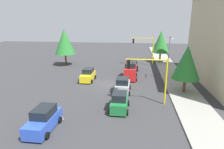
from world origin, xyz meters
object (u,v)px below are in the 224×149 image
object	(u,v)px
car_black	(133,65)
tree_roadside_near	(187,62)
tree_opposite_side	(65,42)
car_blue	(44,120)
traffic_signal_far_left	(145,46)
car_green	(120,102)
car_yellow	(88,75)
traffic_signal_near_left	(149,72)
delivery_van_red	(130,71)
tree_roadside_far	(161,42)
car_silver	(123,86)
street_lamp_curbside	(169,53)

from	to	relation	value
car_black	tree_roadside_near	bearing A→B (deg)	30.94
tree_opposite_side	car_blue	distance (m)	26.22
traffic_signal_far_left	car_green	world-z (taller)	traffic_signal_far_left
car_yellow	car_black	world-z (taller)	same
traffic_signal_far_left	car_black	size ratio (longest dim) A/B	1.63
tree_opposite_side	car_green	distance (m)	24.64
traffic_signal_near_left	car_green	size ratio (longest dim) A/B	1.44
traffic_signal_near_left	tree_roadside_near	xyz separation A→B (m)	(-4.00, 4.87, 0.38)
delivery_van_red	car_yellow	size ratio (longest dim) A/B	1.21
delivery_van_red	car_blue	size ratio (longest dim) A/B	1.15
tree_opposite_side	tree_roadside_near	distance (m)	25.68
car_green	tree_opposite_side	bearing A→B (deg)	-145.93
traffic_signal_far_left	tree_roadside_near	distance (m)	16.70
car_green	car_blue	bearing A→B (deg)	-52.67
car_yellow	tree_roadside_near	bearing A→B (deg)	75.38
tree_roadside_far	tree_roadside_near	bearing A→B (deg)	2.86
tree_roadside_near	car_yellow	distance (m)	14.69
traffic_signal_far_left	tree_roadside_near	size ratio (longest dim) A/B	0.94
delivery_van_red	car_yellow	world-z (taller)	delivery_van_red
tree_roadside_far	delivery_van_red	distance (m)	15.94
tree_roadside_near	car_silver	xyz separation A→B (m)	(0.77, -8.02, -3.21)
street_lamp_curbside	tree_opposite_side	bearing A→B (deg)	-112.55
street_lamp_curbside	car_green	xyz separation A→B (m)	(11.72, -6.60, -3.45)
street_lamp_curbside	car_silver	bearing A→B (deg)	-46.48
tree_opposite_side	delivery_van_red	bearing A→B (deg)	59.94
traffic_signal_near_left	tree_roadside_near	size ratio (longest dim) A/B	0.83
delivery_van_red	car_silver	distance (m)	6.58
tree_opposite_side	tree_roadside_far	bearing A→B (deg)	106.31
delivery_van_red	car_black	distance (m)	5.99
street_lamp_curbside	car_green	world-z (taller)	street_lamp_curbside
traffic_signal_far_left	car_blue	world-z (taller)	traffic_signal_far_left
delivery_van_red	car_green	world-z (taller)	delivery_van_red
street_lamp_curbside	car_black	world-z (taller)	street_lamp_curbside
street_lamp_curbside	car_yellow	world-z (taller)	street_lamp_curbside
tree_roadside_far	car_silver	bearing A→B (deg)	-18.67
street_lamp_curbside	delivery_van_red	world-z (taller)	street_lamp_curbside
car_green	car_black	bearing A→B (deg)	177.22
tree_roadside_far	car_silver	world-z (taller)	tree_roadside_far
tree_opposite_side	delivery_van_red	world-z (taller)	tree_opposite_side
street_lamp_curbside	car_blue	world-z (taller)	street_lamp_curbside
tree_roadside_far	delivery_van_red	bearing A→B (deg)	-23.68
tree_opposite_side	car_black	size ratio (longest dim) A/B	2.14
tree_roadside_near	traffic_signal_far_left	bearing A→B (deg)	-163.41
car_silver	delivery_van_red	bearing A→B (deg)	173.26
car_blue	traffic_signal_far_left	bearing A→B (deg)	160.94
car_green	tree_roadside_far	bearing A→B (deg)	165.20
car_silver	car_green	distance (m)	5.34
car_silver	car_green	xyz separation A→B (m)	(5.34, 0.12, -0.00)
tree_roadside_far	street_lamp_curbside	bearing A→B (deg)	-1.19
tree_roadside_far	car_black	xyz separation A→B (m)	(8.27, -6.03, -3.85)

